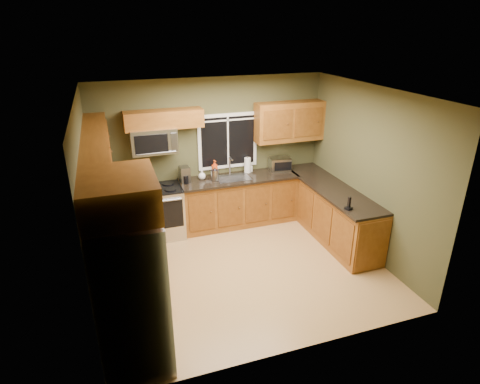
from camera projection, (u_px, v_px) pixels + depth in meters
floor at (244, 268)px, 6.28m from camera, size 4.20×4.20×0.00m
ceiling at (245, 93)px, 5.23m from camera, size 4.20×4.20×0.00m
back_wall at (212, 153)px, 7.32m from camera, size 4.20×0.00×4.20m
front_wall at (301, 251)px, 4.19m from camera, size 4.20×0.00×4.20m
left_wall at (90, 209)px, 5.13m from camera, size 0.00×3.60×3.60m
right_wall at (369, 172)px, 6.37m from camera, size 0.00×3.60×3.60m
window at (228, 141)px, 7.32m from camera, size 1.12×0.03×1.02m
base_cabinets_left at (120, 247)px, 5.99m from camera, size 0.60×2.65×0.90m
countertop_left at (118, 219)px, 5.81m from camera, size 0.65×2.65×0.04m
base_cabinets_back at (239, 201)px, 7.54m from camera, size 2.17×0.60×0.90m
countertop_back at (239, 178)px, 7.33m from camera, size 2.17×0.65×0.04m
base_cabinets_peninsula at (330, 212)px, 7.11m from camera, size 0.60×2.52×0.90m
countertop_peninsula at (331, 187)px, 6.93m from camera, size 0.65×2.50×0.04m
upper_cabinets_left at (98, 159)px, 5.40m from camera, size 0.33×2.65×0.72m
upper_cabinets_back_left at (164, 119)px, 6.65m from camera, size 1.30×0.33×0.30m
upper_cabinets_back_right at (289, 122)px, 7.41m from camera, size 1.30×0.33×0.72m
upper_cabinet_over_fridge at (119, 195)px, 3.84m from camera, size 0.72×0.90×0.38m
refrigerator at (131, 292)px, 4.28m from camera, size 0.74×0.90×1.80m
range at (161, 212)px, 7.07m from camera, size 0.76×0.69×0.94m
microwave at (154, 141)px, 6.70m from camera, size 0.76×0.41×0.42m
sink at (233, 177)px, 7.30m from camera, size 0.60×0.42×0.36m
toaster_oven at (280, 164)px, 7.64m from camera, size 0.43×0.35×0.24m
coffee_maker at (185, 175)px, 7.05m from camera, size 0.18×0.24×0.28m
kettle at (215, 175)px, 7.11m from camera, size 0.18×0.18×0.25m
paper_towel_roll at (248, 165)px, 7.52m from camera, size 0.15×0.15×0.31m
soap_bottle_a at (215, 169)px, 7.25m from camera, size 0.14×0.15×0.33m
soap_bottle_b at (250, 167)px, 7.57m from camera, size 0.10×0.10×0.18m
soap_bottle_c at (202, 175)px, 7.21m from camera, size 0.15×0.15×0.17m
cordless_phone at (349, 206)px, 6.05m from camera, size 0.12×0.12×0.20m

